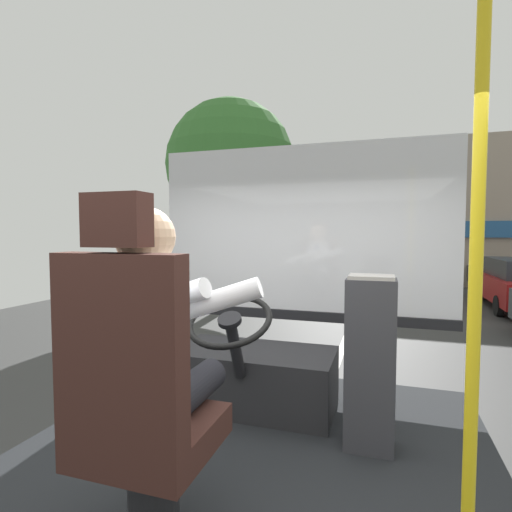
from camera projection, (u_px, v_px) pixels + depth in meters
ground at (356, 312)px, 10.30m from camera, size 18.00×44.00×0.06m
driver_seat at (139, 405)px, 1.46m from camera, size 0.48×0.48×1.35m
bus_driver at (154, 337)px, 1.55m from camera, size 0.76×0.55×0.83m
steering_console at (254, 376)px, 2.76m from camera, size 1.10×0.98×0.83m
handrail_pole at (475, 297)px, 1.35m from camera, size 0.04×0.04×1.99m
fare_box at (370, 363)px, 2.23m from camera, size 0.27×0.21×0.98m
windshield_panel at (300, 252)px, 3.37m from camera, size 2.50×0.08×1.48m
street_tree at (231, 165)px, 10.87m from camera, size 3.50×3.50×5.64m
parked_car_black at (485, 267)px, 15.92m from camera, size 1.93×4.41×1.30m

